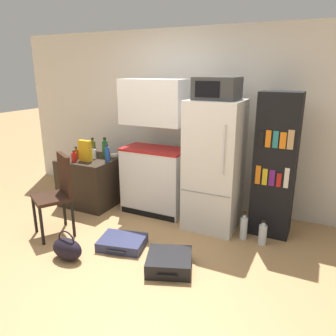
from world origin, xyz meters
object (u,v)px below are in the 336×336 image
microwave (217,88)px  bookshelf (275,166)px  refrigerator (214,166)px  water_bottle_front (244,228)px  bottle_amber_beer (76,154)px  bottle_green_tall (105,149)px  suitcase_large_flat (169,262)px  handbag (67,249)px  side_table (92,181)px  water_bottle_middle (263,234)px  cereal_box (85,151)px  suitcase_small_flat (122,242)px  bottle_ketchup_red (74,157)px  bowl (114,155)px  kitchen_hutch (154,154)px  bottle_blue_soda (107,154)px  bottle_olive_oil (93,148)px  bottle_clear_short (93,154)px  chair (59,188)px

microwave → bookshelf: bearing=10.9°
refrigerator → water_bottle_front: size_ratio=4.76×
refrigerator → water_bottle_front: refrigerator is taller
bottle_amber_beer → bottle_green_tall: bottle_green_tall is taller
refrigerator → suitcase_large_flat: refrigerator is taller
microwave → handbag: bearing=-127.9°
side_table → suitcase_large_flat: bearing=-30.4°
bottle_amber_beer → bottle_green_tall: (0.31, 0.28, 0.05)m
suitcase_large_flat → handbag: size_ratio=1.60×
water_bottle_middle → cereal_box: bearing=-179.4°
bookshelf → suitcase_small_flat: 2.00m
suitcase_large_flat → water_bottle_front: (0.53, 0.96, 0.07)m
bottle_ketchup_red → microwave: bearing=9.5°
bottle_ketchup_red → bowl: bottle_ketchup_red is taller
bottle_green_tall → suitcase_small_flat: size_ratio=0.51×
water_bottle_front → water_bottle_middle: water_bottle_front is taller
kitchen_hutch → bottle_green_tall: (-0.85, 0.02, -0.02)m
bookshelf → water_bottle_front: bookshelf is taller
bookshelf → bottle_amber_beer: bookshelf is taller
bottle_blue_soda → suitcase_large_flat: (1.48, -1.03, -0.73)m
microwave → water_bottle_middle: bearing=-16.4°
refrigerator → water_bottle_middle: refrigerator is taller
refrigerator → bottle_amber_beer: bearing=-174.9°
bottle_olive_oil → bottle_ketchup_red: size_ratio=1.66×
bottle_green_tall → water_bottle_front: bottle_green_tall is taller
microwave → suitcase_large_flat: microwave is taller
kitchen_hutch → bookshelf: bearing=2.3°
bottle_clear_short → cereal_box: cereal_box is taller
bottle_green_tall → chair: size_ratio=0.29×
kitchen_hutch → bottle_blue_soda: (-0.67, -0.17, -0.03)m
bottle_clear_short → suitcase_small_flat: bottle_clear_short is taller
bottle_green_tall → bowl: bottle_green_tall is taller
refrigerator → bottle_amber_beer: size_ratio=9.11×
suitcase_large_flat → microwave: bearing=65.6°
kitchen_hutch → chair: kitchen_hutch is taller
kitchen_hutch → suitcase_small_flat: kitchen_hutch is taller
refrigerator → microwave: bearing=-105.2°
microwave → water_bottle_front: microwave is taller
chair → bottle_olive_oil: bearing=137.3°
bookshelf → suitcase_large_flat: 1.68m
suitcase_small_flat → water_bottle_front: (1.20, 0.81, 0.09)m
kitchen_hutch → bookshelf: 1.59m
chair → suitcase_large_flat: (1.54, -0.12, -0.51)m
water_bottle_front → water_bottle_middle: (0.23, -0.03, -0.02)m
bottle_green_tall → cereal_box: bearing=-108.0°
refrigerator → suitcase_small_flat: refrigerator is taller
chair → kitchen_hutch: bearing=86.5°
side_table → bottle_clear_short: bearing=-2.7°
water_bottle_middle → side_table: bearing=177.0°
water_bottle_front → chair: bearing=-157.9°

